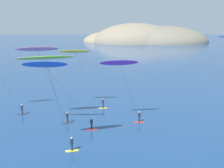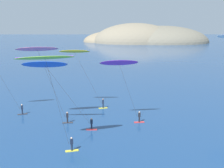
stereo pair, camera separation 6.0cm
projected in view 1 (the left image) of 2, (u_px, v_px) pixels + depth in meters
headland_island at (143, 42)px, 195.03m from camera, size 87.11×48.83×26.45m
kitesurfer_purple at (121, 67)px, 39.11m from camera, size 6.61×1.97×9.45m
kitesurfer_pink at (39, 54)px, 38.09m from camera, size 7.33×2.74×11.32m
kitesurfer_yellow at (77, 57)px, 45.94m from camera, size 7.95×1.25×10.11m
kitesurfer_lime at (47, 64)px, 29.31m from camera, size 6.35×3.17×11.19m
kitesurfer_blue at (48, 69)px, 36.39m from camera, size 9.68×1.52×9.67m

